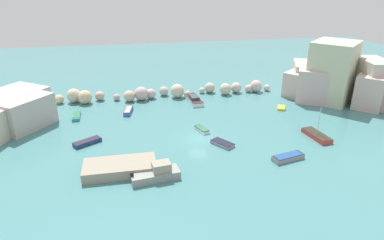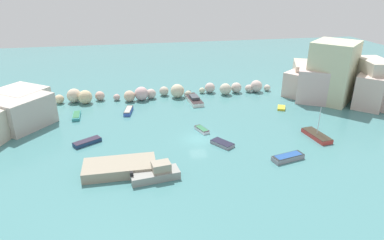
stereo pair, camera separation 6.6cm
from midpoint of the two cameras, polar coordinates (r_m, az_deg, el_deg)
name	(u,v)px [view 2 (the right image)]	position (r m, az deg, el deg)	size (l,w,h in m)	color
cove_water	(198,139)	(50.16, 1.11, -3.23)	(160.00, 160.00, 0.00)	teal
cliff_headland_right	(343,81)	(71.89, 24.27, 6.04)	(23.94, 20.56, 11.40)	beige
rock_breakwater	(162,92)	(67.19, -5.07, 4.73)	(43.38, 4.40, 2.72)	beige
stone_dock	(120,167)	(42.68, -12.10, -7.88)	(8.82, 4.19, 1.29)	gray
moored_boat_0	(87,142)	(50.88, -17.31, -3.58)	(4.07, 3.22, 0.60)	navy
moored_boat_1	(156,173)	(40.66, -6.03, -8.98)	(6.04, 2.99, 2.07)	gray
moored_boat_2	(317,135)	(53.77, 20.44, -2.48)	(2.51, 5.33, 4.82)	#C33632
moored_boat_3	(288,157)	(46.28, 16.02, -6.10)	(4.60, 2.37, 0.70)	gray
moored_boat_4	(222,143)	(48.46, 5.21, -3.98)	(3.18, 3.65, 0.52)	gray
moored_boat_5	(128,111)	(60.69, -10.71, 1.56)	(1.83, 4.09, 0.70)	#3B5DBD
moored_boat_6	(77,116)	(60.95, -18.98, 0.68)	(1.38, 4.02, 0.61)	teal
moored_boat_7	(202,130)	(52.55, 1.71, -1.62)	(2.00, 3.16, 0.51)	white
moored_boat_8	(281,108)	(63.60, 14.96, 2.01)	(2.18, 2.58, 0.39)	gold
moored_boat_9	(194,99)	(64.97, 0.34, 3.54)	(2.69, 6.86, 1.29)	white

